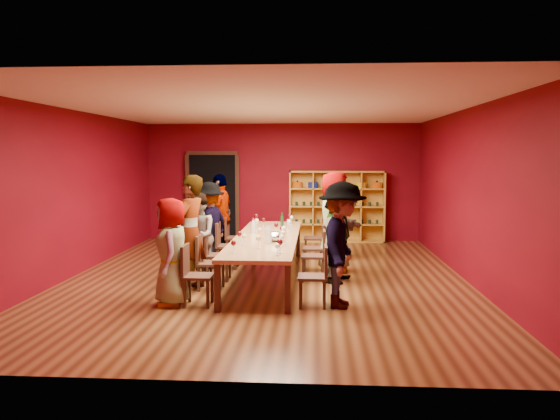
% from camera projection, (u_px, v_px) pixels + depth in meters
% --- Properties ---
extents(room_shell, '(7.10, 9.10, 3.04)m').
position_uv_depth(room_shell, '(266.00, 194.00, 9.59)').
color(room_shell, '#4E2B14').
rests_on(room_shell, ground).
extents(tasting_table, '(1.10, 4.50, 0.75)m').
position_uv_depth(tasting_table, '(266.00, 239.00, 9.67)').
color(tasting_table, '#A67545').
rests_on(tasting_table, ground).
extents(doorway, '(1.40, 0.17, 2.30)m').
position_uv_depth(doorway, '(213.00, 197.00, 14.15)').
color(doorway, black).
rests_on(doorway, ground).
extents(shelving_unit, '(2.40, 0.40, 1.80)m').
position_uv_depth(shelving_unit, '(337.00, 203.00, 13.83)').
color(shelving_unit, gold).
rests_on(shelving_unit, ground).
extents(chair_person_left_0, '(0.42, 0.42, 0.89)m').
position_uv_depth(chair_person_left_0, '(193.00, 272.00, 7.92)').
color(chair_person_left_0, black).
rests_on(chair_person_left_0, ground).
extents(person_left_0, '(0.57, 0.84, 1.57)m').
position_uv_depth(person_left_0, '(172.00, 252.00, 7.91)').
color(person_left_0, '#C98792').
rests_on(person_left_0, ground).
extents(chair_person_left_1, '(0.42, 0.42, 0.89)m').
position_uv_depth(chair_person_left_1, '(206.00, 259.00, 8.87)').
color(chair_person_left_1, black).
rests_on(chair_person_left_1, ground).
extents(person_left_1, '(0.67, 0.80, 1.87)m').
position_uv_depth(person_left_1, '(190.00, 232.00, 8.85)').
color(person_left_1, beige).
rests_on(person_left_1, ground).
extents(chair_person_left_2, '(0.42, 0.42, 0.89)m').
position_uv_depth(chair_person_left_2, '(214.00, 252.00, 9.56)').
color(chair_person_left_2, black).
rests_on(chair_person_left_2, ground).
extents(person_left_2, '(0.62, 0.84, 1.54)m').
position_uv_depth(person_left_2, '(198.00, 236.00, 9.56)').
color(person_left_2, '#505055').
rests_on(person_left_2, ground).
extents(chair_person_left_3, '(0.42, 0.42, 0.89)m').
position_uv_depth(chair_person_left_3, '(224.00, 243.00, 10.57)').
color(chair_person_left_3, black).
rests_on(chair_person_left_3, ground).
extents(person_left_3, '(0.80, 1.17, 1.67)m').
position_uv_depth(person_left_3, '(209.00, 225.00, 10.55)').
color(person_left_3, '#5A7DB9').
rests_on(person_left_3, ground).
extents(chair_person_left_4, '(0.42, 0.42, 0.89)m').
position_uv_depth(chair_person_left_4, '(232.00, 235.00, 11.64)').
color(chair_person_left_4, black).
rests_on(chair_person_left_4, ground).
extents(person_left_4, '(0.63, 1.11, 1.79)m').
position_uv_depth(person_left_4, '(221.00, 216.00, 11.62)').
color(person_left_4, '#121933').
rests_on(person_left_4, ground).
extents(chair_person_right_0, '(0.42, 0.42, 0.89)m').
position_uv_depth(chair_person_right_0, '(318.00, 273.00, 7.86)').
color(chair_person_right_0, black).
rests_on(chair_person_right_0, ground).
extents(person_right_0, '(0.66, 1.23, 1.82)m').
position_uv_depth(person_right_0, '(342.00, 245.00, 7.80)').
color(person_right_0, '#525257').
rests_on(person_right_0, ground).
extents(chair_person_right_2, '(0.42, 0.42, 0.89)m').
position_uv_depth(chair_person_right_2, '(318.00, 253.00, 9.50)').
color(chair_person_right_2, black).
rests_on(chair_person_right_2, ground).
extents(person_right_2, '(0.90, 1.62, 1.68)m').
position_uv_depth(person_right_2, '(338.00, 233.00, 9.44)').
color(person_right_2, '#5B77BC').
rests_on(person_right_2, ground).
extents(chair_person_right_3, '(0.42, 0.42, 0.89)m').
position_uv_depth(chair_person_right_3, '(318.00, 245.00, 10.29)').
color(chair_person_right_3, black).
rests_on(chair_person_right_3, ground).
extents(person_right_3, '(0.62, 0.98, 1.88)m').
position_uv_depth(person_right_3, '(334.00, 222.00, 10.23)').
color(person_right_3, pink).
rests_on(person_right_3, ground).
extents(chair_person_right_4, '(0.42, 0.42, 0.89)m').
position_uv_depth(chair_person_right_4, '(318.00, 235.00, 11.58)').
color(chair_person_right_4, black).
rests_on(chair_person_right_4, ground).
extents(person_right_4, '(0.54, 0.69, 1.73)m').
position_uv_depth(person_right_4, '(336.00, 218.00, 11.51)').
color(person_right_4, silver).
rests_on(person_right_4, ground).
extents(wine_glass_0, '(0.07, 0.07, 0.18)m').
position_uv_depth(wine_glass_0, '(244.00, 237.00, 8.73)').
color(wine_glass_0, white).
rests_on(wine_glass_0, tasting_table).
extents(wine_glass_1, '(0.08, 0.08, 0.20)m').
position_uv_depth(wine_glass_1, '(276.00, 226.00, 10.06)').
color(wine_glass_1, white).
rests_on(wine_glass_1, tasting_table).
extents(wine_glass_2, '(0.08, 0.08, 0.21)m').
position_uv_depth(wine_glass_2, '(290.00, 216.00, 11.54)').
color(wine_glass_2, white).
rests_on(wine_glass_2, tasting_table).
extents(wine_glass_3, '(0.08, 0.08, 0.21)m').
position_uv_depth(wine_glass_3, '(258.00, 239.00, 8.41)').
color(wine_glass_3, white).
rests_on(wine_glass_3, tasting_table).
extents(wine_glass_4, '(0.07, 0.07, 0.18)m').
position_uv_depth(wine_glass_4, '(277.00, 247.00, 7.82)').
color(wine_glass_4, white).
rests_on(wine_glass_4, tasting_table).
extents(wine_glass_5, '(0.09, 0.09, 0.22)m').
position_uv_depth(wine_glass_5, '(256.00, 216.00, 11.44)').
color(wine_glass_5, white).
rests_on(wine_glass_5, tasting_table).
extents(wine_glass_6, '(0.09, 0.09, 0.21)m').
position_uv_depth(wine_glass_6, '(284.00, 229.00, 9.44)').
color(wine_glass_6, white).
rests_on(wine_glass_6, tasting_table).
extents(wine_glass_7, '(0.09, 0.09, 0.22)m').
position_uv_depth(wine_glass_7, '(257.00, 222.00, 10.52)').
color(wine_glass_7, white).
rests_on(wine_glass_7, tasting_table).
extents(wine_glass_8, '(0.08, 0.08, 0.21)m').
position_uv_depth(wine_glass_8, '(260.00, 231.00, 9.28)').
color(wine_glass_8, white).
rests_on(wine_glass_8, tasting_table).
extents(wine_glass_9, '(0.09, 0.09, 0.21)m').
position_uv_depth(wine_glass_9, '(280.00, 243.00, 7.99)').
color(wine_glass_9, white).
rests_on(wine_glass_9, tasting_table).
extents(wine_glass_10, '(0.07, 0.07, 0.18)m').
position_uv_depth(wine_glass_10, '(292.00, 218.00, 11.41)').
color(wine_glass_10, white).
rests_on(wine_glass_10, tasting_table).
extents(wine_glass_11, '(0.08, 0.08, 0.20)m').
position_uv_depth(wine_glass_11, '(239.00, 234.00, 8.92)').
color(wine_glass_11, white).
rests_on(wine_glass_11, tasting_table).
extents(wine_glass_12, '(0.08, 0.08, 0.19)m').
position_uv_depth(wine_glass_12, '(282.00, 238.00, 8.60)').
color(wine_glass_12, white).
rests_on(wine_glass_12, tasting_table).
extents(wine_glass_13, '(0.09, 0.09, 0.21)m').
position_uv_depth(wine_glass_13, '(253.00, 221.00, 10.66)').
color(wine_glass_13, white).
rests_on(wine_glass_13, tasting_table).
extents(wine_glass_14, '(0.09, 0.09, 0.22)m').
position_uv_depth(wine_glass_14, '(289.00, 223.00, 10.36)').
color(wine_glass_14, white).
rests_on(wine_glass_14, tasting_table).
extents(wine_glass_15, '(0.07, 0.07, 0.18)m').
position_uv_depth(wine_glass_15, '(282.00, 229.00, 9.70)').
color(wine_glass_15, white).
rests_on(wine_glass_15, tasting_table).
extents(wine_glass_16, '(0.09, 0.09, 0.22)m').
position_uv_depth(wine_glass_16, '(283.00, 234.00, 8.84)').
color(wine_glass_16, white).
rests_on(wine_glass_16, tasting_table).
extents(wine_glass_17, '(0.07, 0.07, 0.19)m').
position_uv_depth(wine_glass_17, '(263.00, 220.00, 10.93)').
color(wine_glass_17, white).
rests_on(wine_glass_17, tasting_table).
extents(wine_glass_18, '(0.08, 0.08, 0.20)m').
position_uv_depth(wine_glass_18, '(288.00, 222.00, 10.60)').
color(wine_glass_18, white).
rests_on(wine_glass_18, tasting_table).
extents(wine_glass_19, '(0.08, 0.08, 0.19)m').
position_uv_depth(wine_glass_19, '(233.00, 244.00, 8.02)').
color(wine_glass_19, white).
rests_on(wine_glass_19, tasting_table).
extents(spittoon_bowl, '(0.32, 0.32, 0.18)m').
position_uv_depth(spittoon_bowl, '(275.00, 236.00, 9.15)').
color(spittoon_bowl, '#AEB0B5').
rests_on(spittoon_bowl, tasting_table).
extents(carafe_a, '(0.12, 0.12, 0.23)m').
position_uv_depth(carafe_a, '(253.00, 227.00, 10.10)').
color(carafe_a, white).
rests_on(carafe_a, tasting_table).
extents(carafe_b, '(0.14, 0.14, 0.28)m').
position_uv_depth(carafe_b, '(268.00, 236.00, 8.89)').
color(carafe_b, white).
rests_on(carafe_b, tasting_table).
extents(wine_bottle, '(0.09, 0.09, 0.28)m').
position_uv_depth(wine_bottle, '(282.00, 221.00, 11.13)').
color(wine_bottle, '#133419').
rests_on(wine_bottle, tasting_table).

